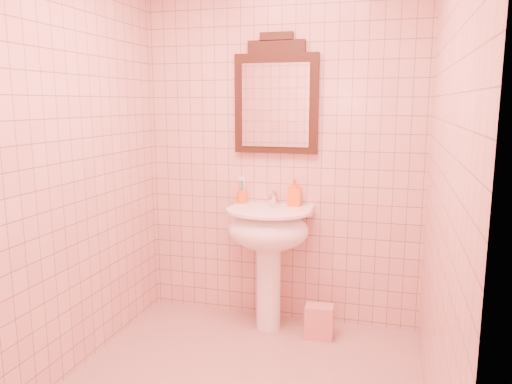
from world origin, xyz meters
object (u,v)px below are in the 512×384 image
(pedestal_sink, at_px, (268,238))
(soap_dispenser, at_px, (295,192))
(towel, at_px, (319,322))
(mirror, at_px, (276,98))
(toothbrush_cup, at_px, (242,197))

(pedestal_sink, height_order, soap_dispenser, soap_dispenser)
(pedestal_sink, relative_size, towel, 3.76)
(mirror, height_order, soap_dispenser, mirror)
(pedestal_sink, xyz_separation_m, soap_dispenser, (0.15, 0.16, 0.30))
(pedestal_sink, relative_size, soap_dispenser, 4.45)
(mirror, distance_m, toothbrush_cup, 0.74)
(mirror, xyz_separation_m, towel, (0.37, -0.25, -1.49))
(soap_dispenser, distance_m, towel, 0.90)
(toothbrush_cup, bearing_deg, mirror, 11.75)
(mirror, xyz_separation_m, toothbrush_cup, (-0.24, -0.05, -0.70))
(soap_dispenser, bearing_deg, toothbrush_cup, -179.99)
(mirror, relative_size, toothbrush_cup, 4.88)
(mirror, relative_size, towel, 3.57)
(pedestal_sink, height_order, mirror, mirror)
(toothbrush_cup, relative_size, towel, 0.73)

